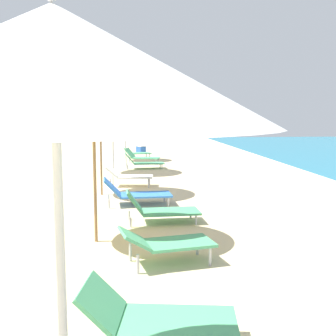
{
  "coord_description": "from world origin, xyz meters",
  "views": [
    {
      "loc": [
        0.81,
        2.1,
        2.04
      ],
      "look_at": [
        1.4,
        9.96,
        1.02
      ],
      "focal_mm": 44.1,
      "sensor_mm": 36.0,
      "label": 1
    }
  ],
  "objects": [
    {
      "name": "lounger_second_shoreside",
      "position": [
        0.95,
        5.49,
        0.29
      ],
      "size": [
        1.42,
        0.79,
        0.59
      ],
      "rotation": [
        0.0,
        0.0,
        -0.13
      ],
      "color": "#4CA572",
      "rests_on": "ground"
    },
    {
      "name": "umbrella_farthest",
      "position": [
        0.29,
        20.68,
        2.09
      ],
      "size": [
        1.86,
        1.86,
        2.33
      ],
      "color": "silver",
      "rests_on": "ground"
    },
    {
      "name": "umbrella_second",
      "position": [
        0.39,
        4.26,
        2.28
      ],
      "size": [
        2.29,
        2.29,
        2.65
      ],
      "color": "silver",
      "rests_on": "ground"
    },
    {
      "name": "umbrella_fifth",
      "position": [
        -0.03,
        16.71,
        2.48
      ],
      "size": [
        2.2,
        2.2,
        2.82
      ],
      "color": "silver",
      "rests_on": "ground"
    },
    {
      "name": "lounger_fourth_shoreside",
      "position": [
        0.56,
        13.86,
        0.32
      ],
      "size": [
        1.36,
        0.7,
        0.59
      ],
      "rotation": [
        0.0,
        0.0,
        -0.09
      ],
      "color": "white",
      "rests_on": "ground"
    },
    {
      "name": "lounger_fifth_shoreside",
      "position": [
        1.03,
        17.79,
        0.26
      ],
      "size": [
        1.54,
        0.71,
        0.62
      ],
      "rotation": [
        0.0,
        0.0,
        0.1
      ],
      "color": "#4CA572",
      "rests_on": "ground"
    },
    {
      "name": "lounger_fourth_inland",
      "position": [
        0.77,
        11.38,
        0.28
      ],
      "size": [
        1.58,
        0.8,
        0.62
      ],
      "rotation": [
        0.0,
        0.0,
        0.08
      ],
      "color": "blue",
      "rests_on": "ground"
    },
    {
      "name": "lounger_third_inland",
      "position": [
        1.19,
        7.56,
        0.31
      ],
      "size": [
        1.37,
        0.85,
        0.52
      ],
      "rotation": [
        0.0,
        0.0,
        0.22
      ],
      "color": "#4CA572",
      "rests_on": "ground"
    },
    {
      "name": "lounger_third_shoreside",
      "position": [
        1.23,
        9.76,
        0.26
      ],
      "size": [
        1.42,
        0.71,
        0.62
      ],
      "rotation": [
        0.0,
        0.0,
        0.07
      ],
      "color": "#4CA572",
      "rests_on": "ground"
    },
    {
      "name": "umbrella_third",
      "position": [
        0.13,
        8.66,
        2.31
      ],
      "size": [
        2.0,
        2.0,
        2.64
      ],
      "color": "olive",
      "rests_on": "ground"
    },
    {
      "name": "lounger_farthest_shoreside",
      "position": [
        0.79,
        21.91,
        0.25
      ],
      "size": [
        1.4,
        0.99,
        0.5
      ],
      "rotation": [
        0.0,
        0.0,
        0.24
      ],
      "color": "#4CA572",
      "rests_on": "ground"
    },
    {
      "name": "umbrella_fourth",
      "position": [
        -0.11,
        12.64,
        2.41
      ],
      "size": [
        2.13,
        2.13,
        2.68
      ],
      "color": "olive",
      "rests_on": "ground"
    },
    {
      "name": "cooler_box",
      "position": [
        1.02,
        24.83,
        0.19
      ],
      "size": [
        0.57,
        0.66,
        0.38
      ],
      "color": "#2659B2",
      "rests_on": "ground"
    },
    {
      "name": "lounger_farthest_inland",
      "position": [
        0.99,
        19.48,
        0.3
      ],
      "size": [
        1.55,
        0.97,
        0.65
      ],
      "rotation": [
        0.0,
        0.0,
        -0.21
      ],
      "color": "#4CA572",
      "rests_on": "ground"
    }
  ]
}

